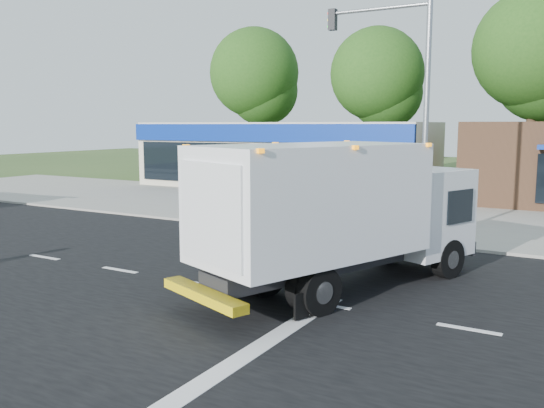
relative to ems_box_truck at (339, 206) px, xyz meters
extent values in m
plane|color=#385123|center=(-2.76, -1.23, -1.99)|extent=(120.00, 120.00, 0.00)
cube|color=black|center=(-2.76, -1.23, -1.99)|extent=(60.00, 14.00, 0.02)
cube|color=gray|center=(-2.76, 6.97, -1.93)|extent=(60.00, 2.40, 0.12)
cube|color=gray|center=(-2.76, 12.77, -1.98)|extent=(60.00, 9.00, 0.02)
cube|color=silver|center=(-8.76, -1.23, -1.97)|extent=(1.20, 0.15, 0.01)
cube|color=silver|center=(-5.76, -1.23, -1.97)|extent=(1.20, 0.15, 0.01)
cube|color=silver|center=(-2.76, -1.23, -1.97)|extent=(1.20, 0.15, 0.01)
cube|color=silver|center=(0.24, -1.23, -1.97)|extent=(1.20, 0.15, 0.01)
cube|color=silver|center=(3.24, -1.23, -1.97)|extent=(1.20, 0.15, 0.01)
cube|color=silver|center=(0.24, -4.23, -1.97)|extent=(0.40, 7.00, 0.01)
cube|color=black|center=(-0.31, -0.79, -1.26)|extent=(2.90, 5.27, 0.37)
cube|color=silver|center=(1.05, 2.68, -0.36)|extent=(2.87, 2.78, 2.20)
cube|color=black|center=(1.41, 3.60, -0.15)|extent=(1.91, 0.88, 0.94)
cube|color=white|center=(-0.31, -0.79, 0.21)|extent=(4.26, 5.81, 2.47)
cube|color=silver|center=(-1.28, -3.26, 0.16)|extent=(1.98, 0.83, 1.99)
cube|color=yellow|center=(-1.35, -3.43, -1.41)|extent=(2.48, 1.26, 0.19)
cube|color=orange|center=(-0.31, -0.79, 1.42)|extent=(4.23, 5.63, 0.08)
cylinder|color=black|center=(0.14, 3.09, -1.49)|extent=(0.66, 1.05, 1.01)
cylinder|color=black|center=(2.00, 2.36, -1.49)|extent=(0.66, 1.05, 1.01)
cylinder|color=black|center=(-1.56, -1.09, -1.49)|extent=(0.66, 1.05, 1.01)
cylinder|color=black|center=(0.40, -1.86, -1.49)|extent=(0.66, 1.05, 1.01)
cube|color=beige|center=(-11.76, 18.77, 0.01)|extent=(18.00, 6.00, 4.00)
cube|color=navy|center=(-11.76, 15.72, 1.41)|extent=(18.00, 0.30, 1.00)
cube|color=black|center=(-11.76, 15.72, -0.39)|extent=(17.00, 0.12, 2.40)
cylinder|color=gray|center=(0.24, 6.37, 2.01)|extent=(0.18, 0.18, 8.00)
cylinder|color=gray|center=(-1.46, 6.37, 5.61)|extent=(3.40, 0.12, 0.12)
cube|color=black|center=(-3.06, 6.37, 5.41)|extent=(0.25, 0.25, 0.70)
cylinder|color=#332114|center=(-18.76, 26.77, 1.68)|extent=(0.56, 0.56, 7.35)
sphere|color=#214C15|center=(-18.76, 26.77, 5.88)|extent=(6.93, 6.93, 6.93)
sphere|color=#214C15|center=(-18.26, 27.27, 4.52)|extent=(5.46, 5.46, 5.46)
cylinder|color=#332114|center=(-8.76, 26.77, 1.44)|extent=(0.56, 0.56, 6.86)
sphere|color=#214C15|center=(-8.76, 26.77, 5.36)|extent=(6.47, 6.47, 6.47)
sphere|color=#214C15|center=(-8.26, 27.27, 4.08)|extent=(5.10, 5.10, 5.10)
cylinder|color=#332114|center=(1.24, 26.77, 1.93)|extent=(0.56, 0.56, 7.84)
sphere|color=#214C15|center=(1.24, 26.77, 6.41)|extent=(7.39, 7.39, 7.39)
sphere|color=#214C15|center=(1.74, 27.27, 4.95)|extent=(5.82, 5.82, 5.82)
camera|label=1|loc=(5.22, -12.18, 1.88)|focal=38.00mm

